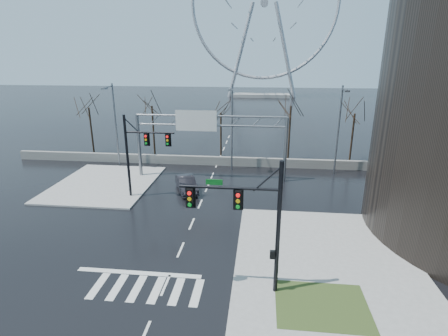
# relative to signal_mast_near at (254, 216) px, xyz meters

# --- Properties ---
(ground) EXTENTS (260.00, 260.00, 0.00)m
(ground) POSITION_rel_signal_mast_near_xyz_m (-5.14, 4.04, -4.87)
(ground) COLOR black
(ground) RESTS_ON ground
(sidewalk_right_ext) EXTENTS (12.00, 10.00, 0.15)m
(sidewalk_right_ext) POSITION_rel_signal_mast_near_xyz_m (4.86, 6.04, -4.80)
(sidewalk_right_ext) COLOR gray
(sidewalk_right_ext) RESTS_ON ground
(sidewalk_far) EXTENTS (10.00, 12.00, 0.15)m
(sidewalk_far) POSITION_rel_signal_mast_near_xyz_m (-16.14, 16.04, -4.80)
(sidewalk_far) COLOR gray
(sidewalk_far) RESTS_ON ground
(grass_strip) EXTENTS (5.00, 4.00, 0.02)m
(grass_strip) POSITION_rel_signal_mast_near_xyz_m (3.86, -0.96, -4.72)
(grass_strip) COLOR #293A18
(grass_strip) RESTS_ON sidewalk_near
(barrier_wall) EXTENTS (52.00, 0.50, 1.10)m
(barrier_wall) POSITION_rel_signal_mast_near_xyz_m (-5.14, 24.04, -4.32)
(barrier_wall) COLOR slate
(barrier_wall) RESTS_ON ground
(signal_mast_near) EXTENTS (5.52, 0.41, 8.00)m
(signal_mast_near) POSITION_rel_signal_mast_near_xyz_m (0.00, 0.00, 0.00)
(signal_mast_near) COLOR black
(signal_mast_near) RESTS_ON ground
(signal_mast_far) EXTENTS (4.72, 0.41, 8.00)m
(signal_mast_far) POSITION_rel_signal_mast_near_xyz_m (-11.01, 13.00, -0.04)
(signal_mast_far) COLOR black
(signal_mast_far) RESTS_ON ground
(sign_gantry) EXTENTS (16.36, 0.40, 7.60)m
(sign_gantry) POSITION_rel_signal_mast_near_xyz_m (-5.52, 19.00, 0.31)
(sign_gantry) COLOR slate
(sign_gantry) RESTS_ON ground
(streetlight_left) EXTENTS (0.50, 2.55, 10.00)m
(streetlight_left) POSITION_rel_signal_mast_near_xyz_m (-17.14, 22.20, 1.01)
(streetlight_left) COLOR slate
(streetlight_left) RESTS_ON ground
(streetlight_mid) EXTENTS (0.50, 2.55, 10.00)m
(streetlight_mid) POSITION_rel_signal_mast_near_xyz_m (-3.14, 22.20, 1.01)
(streetlight_mid) COLOR slate
(streetlight_mid) RESTS_ON ground
(streetlight_right) EXTENTS (0.50, 2.55, 10.00)m
(streetlight_right) POSITION_rel_signal_mast_near_xyz_m (8.86, 22.20, 1.01)
(streetlight_right) COLOR slate
(streetlight_right) RESTS_ON ground
(tree_far_left) EXTENTS (3.50, 3.50, 7.00)m
(tree_far_left) POSITION_rel_signal_mast_near_xyz_m (-23.14, 28.04, 0.70)
(tree_far_left) COLOR black
(tree_far_left) RESTS_ON ground
(tree_left) EXTENTS (3.75, 3.75, 7.50)m
(tree_left) POSITION_rel_signal_mast_near_xyz_m (-14.14, 27.54, 1.10)
(tree_left) COLOR black
(tree_left) RESTS_ON ground
(tree_center) EXTENTS (3.25, 3.25, 6.50)m
(tree_center) POSITION_rel_signal_mast_near_xyz_m (-5.14, 28.54, 0.30)
(tree_center) COLOR black
(tree_center) RESTS_ON ground
(tree_right) EXTENTS (3.90, 3.90, 7.80)m
(tree_right) POSITION_rel_signal_mast_near_xyz_m (3.86, 27.54, 1.34)
(tree_right) COLOR black
(tree_right) RESTS_ON ground
(tree_far_right) EXTENTS (3.40, 3.40, 6.80)m
(tree_far_right) POSITION_rel_signal_mast_near_xyz_m (11.86, 28.04, 0.54)
(tree_far_right) COLOR black
(tree_far_right) RESTS_ON ground
(ferris_wheel) EXTENTS (45.00, 6.00, 50.91)m
(ferris_wheel) POSITION_rel_signal_mast_near_xyz_m (-0.14, 99.04, 21.26)
(ferris_wheel) COLOR gray
(ferris_wheel) RESTS_ON ground
(car) EXTENTS (3.28, 4.90, 1.53)m
(car) POSITION_rel_signal_mast_near_xyz_m (-7.05, 15.06, -4.11)
(car) COLOR black
(car) RESTS_ON ground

